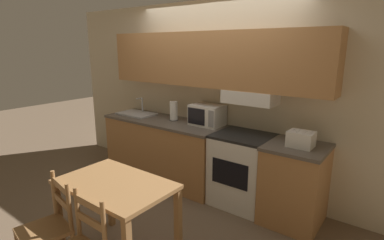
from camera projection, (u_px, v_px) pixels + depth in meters
name	position (u px, v px, depth m)	size (l,w,h in m)	color
ground_plane	(212.00, 181.00, 4.44)	(16.00, 16.00, 0.00)	brown
wall_back	(212.00, 79.00, 4.01)	(5.59, 0.38, 2.55)	beige
lower_counter_main	(164.00, 149.00, 4.47)	(1.89, 0.66, 0.91)	#B27A47
lower_counter_right_stub	(294.00, 184.00, 3.33)	(0.64, 0.66, 0.91)	#B27A47
stove_range	(242.00, 170.00, 3.73)	(0.67, 0.61, 0.91)	white
microwave	(207.00, 115.00, 4.04)	(0.43, 0.32, 0.28)	white
toaster	(301.00, 139.00, 3.17)	(0.27, 0.22, 0.17)	white
sink_basin	(136.00, 113.00, 4.69)	(0.59, 0.37, 0.25)	#B7BABF
paper_towel_roll	(174.00, 111.00, 4.30)	(0.13, 0.13, 0.27)	black
dining_table	(116.00, 195.00, 2.70)	(1.04, 0.67, 0.77)	#9E7042
chair_left_of_table	(48.00, 229.00, 2.54)	(0.44, 0.44, 0.87)	#9E7042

